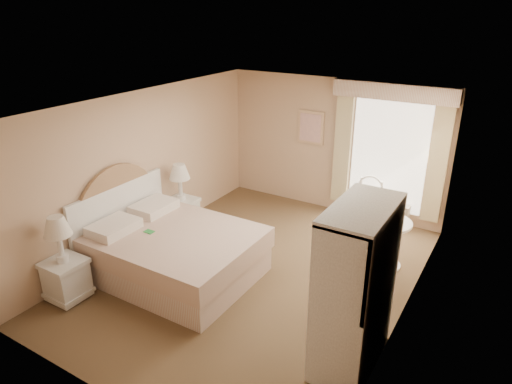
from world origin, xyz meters
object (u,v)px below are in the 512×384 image
Objects in this scene: cafe_chair at (367,200)px; armoire at (355,301)px; bed at (168,249)px; round_table at (386,236)px; nightstand_far at (182,206)px; nightstand_near at (65,269)px.

cafe_chair is 3.25m from armoire.
round_table is at bearing 34.82° from bed.
bed is 1.95× the size of nightstand_far.
cafe_chair reaches higher than round_table.
bed is 2.97m from armoire.
bed is 3.46m from cafe_chair.
nightstand_far is 0.64× the size of armoire.
armoire reaches higher than nightstand_near.
nightstand_far is at bearing 90.00° from nightstand_near.
nightstand_far is at bearing -142.53° from cafe_chair.
nightstand_near is at bearing -90.00° from nightstand_far.
nightstand_near reaches higher than cafe_chair.
bed is at bearing 173.62° from armoire.
round_table is 0.39× the size of armoire.
nightstand_far is 3.19m from cafe_chair.
armoire is (3.65, 0.88, 0.33)m from nightstand_near.
round_table is at bearing 42.02° from nightstand_near.
nightstand_far is 1.61× the size of round_table.
nightstand_far is 1.19× the size of cafe_chair.
cafe_chair is at bearing 106.01° from armoire.
cafe_chair is 0.53× the size of armoire.
bed is at bearing -58.37° from nightstand_far.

